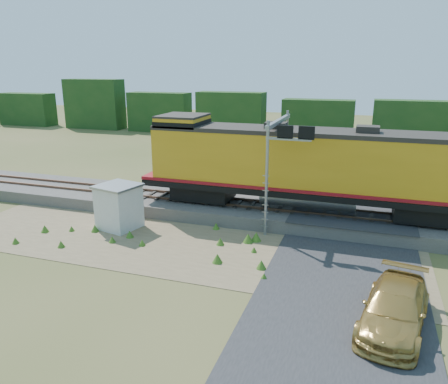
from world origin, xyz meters
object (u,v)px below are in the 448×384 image
(shed, at_px, (119,206))
(car, at_px, (395,309))
(signal_gantry, at_px, (281,144))
(locomotive, at_px, (304,165))

(shed, bearing_deg, car, -7.86)
(signal_gantry, bearing_deg, shed, -156.79)
(locomotive, xyz_separation_m, signal_gantry, (-1.30, -0.65, 1.32))
(shed, xyz_separation_m, signal_gantry, (8.78, 3.77, 3.58))
(locomotive, height_order, car, locomotive)
(signal_gantry, relative_size, car, 1.24)
(locomotive, height_order, signal_gantry, signal_gantry)
(shed, distance_m, signal_gantry, 10.20)
(shed, bearing_deg, locomotive, 36.76)
(signal_gantry, height_order, car, signal_gantry)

